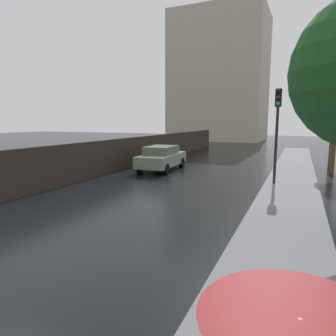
% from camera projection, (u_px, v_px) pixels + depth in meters
% --- Properties ---
extents(sidewalk_strip, '(2.20, 60.00, 0.14)m').
position_uv_depth(sidewalk_strip, '(267.00, 335.00, 4.08)').
color(sidewalk_strip, slate).
rests_on(sidewalk_strip, ground).
extents(car_green_mid_road, '(1.95, 4.22, 1.43)m').
position_uv_depth(car_green_mid_road, '(162.00, 158.00, 17.98)').
color(car_green_mid_road, slate).
rests_on(car_green_mid_road, ground).
extents(traffic_light, '(0.26, 0.39, 4.10)m').
position_uv_depth(traffic_light, '(277.00, 118.00, 13.14)').
color(traffic_light, black).
rests_on(traffic_light, sidewalk_strip).
extents(distant_tower, '(13.41, 10.88, 24.41)m').
position_uv_depth(distant_tower, '(220.00, 75.00, 45.73)').
color(distant_tower, '#B2A88E').
rests_on(distant_tower, ground).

